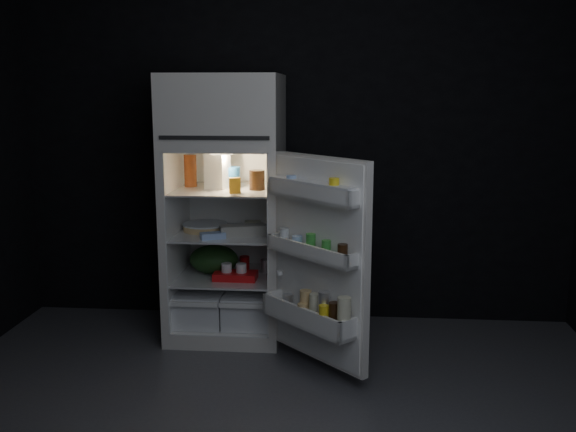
# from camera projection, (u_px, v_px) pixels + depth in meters

# --- Properties ---
(floor) EXTENTS (4.00, 3.40, 0.00)m
(floor) POSITION_uv_depth(u_px,v_px,m) (270.00, 430.00, 3.22)
(floor) COLOR #4C4C51
(floor) RESTS_ON ground
(wall_back) EXTENTS (4.00, 0.00, 2.70)m
(wall_back) POSITION_uv_depth(u_px,v_px,m) (295.00, 136.00, 4.62)
(wall_back) COLOR black
(wall_back) RESTS_ON ground
(wall_front) EXTENTS (4.00, 0.00, 2.70)m
(wall_front) POSITION_uv_depth(u_px,v_px,m) (173.00, 253.00, 1.30)
(wall_front) COLOR black
(wall_front) RESTS_ON ground
(refrigerator) EXTENTS (0.76, 0.71, 1.78)m
(refrigerator) POSITION_uv_depth(u_px,v_px,m) (226.00, 198.00, 4.36)
(refrigerator) COLOR silver
(refrigerator) RESTS_ON ground
(fridge_door) EXTENTS (0.64, 0.65, 1.22)m
(fridge_door) POSITION_uv_depth(u_px,v_px,m) (318.00, 263.00, 3.72)
(fridge_door) COLOR silver
(fridge_door) RESTS_ON ground
(milk_jug) EXTENTS (0.16, 0.16, 0.24)m
(milk_jug) POSITION_uv_depth(u_px,v_px,m) (217.00, 171.00, 4.29)
(milk_jug) COLOR white
(milk_jug) RESTS_ON refrigerator
(mayo_jar) EXTENTS (0.12, 0.12, 0.14)m
(mayo_jar) POSITION_uv_depth(u_px,v_px,m) (233.00, 177.00, 4.35)
(mayo_jar) COLOR #1D579D
(mayo_jar) RESTS_ON refrigerator
(jam_jar) EXTENTS (0.12, 0.12, 0.13)m
(jam_jar) POSITION_uv_depth(u_px,v_px,m) (257.00, 180.00, 4.25)
(jam_jar) COLOR black
(jam_jar) RESTS_ON refrigerator
(amber_bottle) EXTENTS (0.10, 0.10, 0.22)m
(amber_bottle) POSITION_uv_depth(u_px,v_px,m) (190.00, 171.00, 4.38)
(amber_bottle) COLOR #AE491B
(amber_bottle) RESTS_ON refrigerator
(small_carton) EXTENTS (0.08, 0.07, 0.10)m
(small_carton) POSITION_uv_depth(u_px,v_px,m) (235.00, 185.00, 4.11)
(small_carton) COLOR orange
(small_carton) RESTS_ON refrigerator
(egg_carton) EXTENTS (0.32, 0.20, 0.07)m
(egg_carton) POSITION_uv_depth(u_px,v_px,m) (243.00, 230.00, 4.26)
(egg_carton) COLOR #99968B
(egg_carton) RESTS_ON refrigerator
(pie) EXTENTS (0.33, 0.33, 0.04)m
(pie) POSITION_uv_depth(u_px,v_px,m) (205.00, 228.00, 4.42)
(pie) COLOR tan
(pie) RESTS_ON refrigerator
(flat_package) EXTENTS (0.18, 0.14, 0.04)m
(flat_package) POSITION_uv_depth(u_px,v_px,m) (213.00, 236.00, 4.17)
(flat_package) COLOR #8EACDC
(flat_package) RESTS_ON refrigerator
(wrapped_pkg) EXTENTS (0.12, 0.11, 0.05)m
(wrapped_pkg) POSITION_uv_depth(u_px,v_px,m) (253.00, 225.00, 4.48)
(wrapped_pkg) COLOR beige
(wrapped_pkg) RESTS_ON refrigerator
(produce_bag) EXTENTS (0.42, 0.39, 0.20)m
(produce_bag) POSITION_uv_depth(u_px,v_px,m) (214.00, 259.00, 4.45)
(produce_bag) COLOR #193815
(produce_bag) RESTS_ON refrigerator
(yogurt_tray) EXTENTS (0.29, 0.16, 0.05)m
(yogurt_tray) POSITION_uv_depth(u_px,v_px,m) (236.00, 276.00, 4.31)
(yogurt_tray) COLOR red
(yogurt_tray) RESTS_ON refrigerator
(small_can_red) EXTENTS (0.07, 0.07, 0.09)m
(small_can_red) POSITION_uv_depth(u_px,v_px,m) (245.00, 262.00, 4.56)
(small_can_red) COLOR red
(small_can_red) RESTS_ON refrigerator
(small_can_silver) EXTENTS (0.08, 0.08, 0.09)m
(small_can_silver) POSITION_uv_depth(u_px,v_px,m) (265.00, 266.00, 4.48)
(small_can_silver) COLOR white
(small_can_silver) RESTS_ON refrigerator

